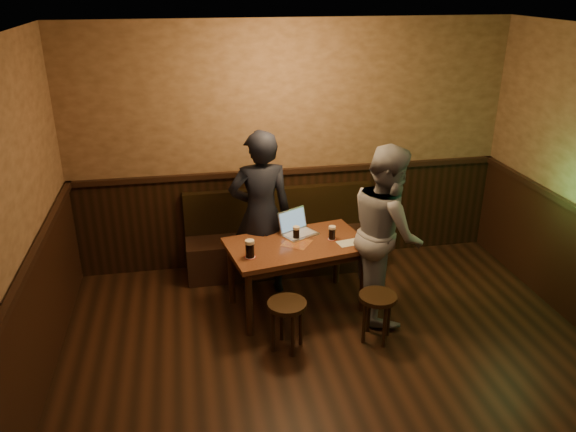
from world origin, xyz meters
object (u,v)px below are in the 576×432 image
(laptop, at_px, (296,228))
(person_suit, at_px, (261,214))
(stool_right, at_px, (378,304))
(pub_table, at_px, (297,252))
(pint_left, at_px, (250,249))
(pint_right, at_px, (332,233))
(person_grey, at_px, (386,232))
(stool_left, at_px, (287,312))
(bench, at_px, (282,244))
(pint_mid, at_px, (296,233))

(laptop, height_order, person_suit, person_suit)
(stool_right, xyz_separation_m, laptop, (-0.58, 0.94, 0.41))
(pub_table, distance_m, person_suit, 0.57)
(pint_left, xyz_separation_m, person_suit, (0.19, 0.62, 0.08))
(pint_left, xyz_separation_m, pint_right, (0.87, 0.24, -0.02))
(pint_right, relative_size, person_grey, 0.08)
(stool_left, height_order, pint_right, pint_right)
(pub_table, bearing_deg, pint_left, -166.49)
(pub_table, bearing_deg, pint_right, -6.45)
(bench, relative_size, person_grey, 1.25)
(bench, relative_size, pint_mid, 15.27)
(bench, xyz_separation_m, pint_left, (-0.50, -1.08, 0.51))
(stool_left, height_order, pint_mid, pint_mid)
(stool_left, relative_size, stool_right, 1.01)
(pint_mid, bearing_deg, pub_table, -97.89)
(pint_mid, bearing_deg, stool_left, -107.34)
(pint_mid, bearing_deg, bench, 90.89)
(pint_mid, distance_m, pint_right, 0.36)
(laptop, bearing_deg, person_suit, 125.56)
(pint_right, xyz_separation_m, person_grey, (0.48, -0.25, 0.08))
(stool_left, height_order, person_suit, person_suit)
(bench, height_order, pint_mid, bench)
(pub_table, bearing_deg, stool_right, -58.82)
(pint_left, bearing_deg, pint_mid, 30.86)
(bench, height_order, person_suit, person_suit)
(pub_table, xyz_separation_m, person_suit, (-0.30, 0.40, 0.27))
(bench, distance_m, stool_right, 1.69)
(bench, relative_size, laptop, 5.11)
(pint_left, distance_m, pint_right, 0.90)
(person_grey, bearing_deg, bench, 43.92)
(laptop, xyz_separation_m, person_suit, (-0.35, 0.17, 0.11))
(stool_right, distance_m, laptop, 1.18)
(pub_table, distance_m, laptop, 0.28)
(bench, relative_size, pub_table, 1.48)
(bench, height_order, laptop, laptop)
(pub_table, relative_size, pint_right, 10.24)
(bench, distance_m, person_grey, 1.49)
(stool_right, xyz_separation_m, pint_mid, (-0.61, 0.80, 0.42))
(pint_mid, relative_size, person_suit, 0.08)
(pint_left, relative_size, pint_mid, 1.24)
(stool_left, bearing_deg, pint_left, 119.63)
(pint_right, distance_m, person_suit, 0.78)
(bench, bearing_deg, person_grey, -51.94)
(bench, relative_size, stool_left, 4.52)
(pint_left, bearing_deg, person_grey, -0.26)
(stool_right, distance_m, pint_left, 1.30)
(laptop, bearing_deg, bench, 66.12)
(stool_left, distance_m, pint_mid, 0.91)
(pint_left, distance_m, laptop, 0.70)
(pint_left, relative_size, person_grey, 0.10)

